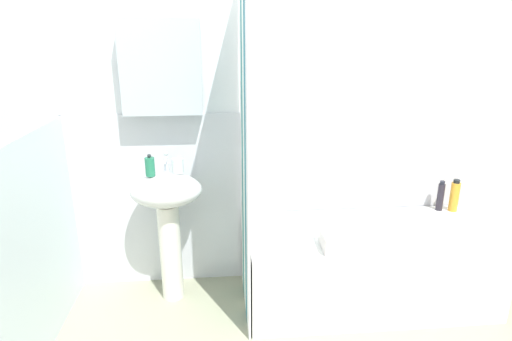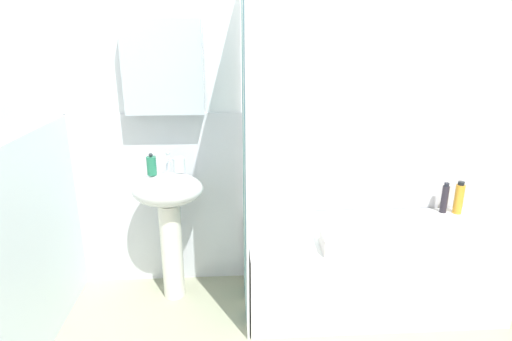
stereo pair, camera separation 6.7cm
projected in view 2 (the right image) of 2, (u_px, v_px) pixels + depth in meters
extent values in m
cube|color=white|center=(305.00, 111.00, 2.78)|extent=(3.60, 0.05, 2.40)
cube|color=silver|center=(303.00, 198.00, 2.93)|extent=(3.60, 0.02, 1.20)
cube|color=silver|center=(163.00, 68.00, 2.55)|extent=(0.48, 0.12, 0.56)
cube|color=silver|center=(11.00, 275.00, 1.99)|extent=(0.02, 1.81, 1.20)
cylinder|color=silver|center=(172.00, 251.00, 2.76)|extent=(0.14, 0.14, 0.66)
ellipsoid|color=silver|center=(168.00, 190.00, 2.63)|extent=(0.44, 0.34, 0.20)
cylinder|color=silver|center=(169.00, 166.00, 2.69)|extent=(0.03, 0.03, 0.05)
cylinder|color=silver|center=(167.00, 160.00, 2.62)|extent=(0.02, 0.10, 0.02)
sphere|color=silver|center=(168.00, 153.00, 2.66)|extent=(0.03, 0.03, 0.03)
cylinder|color=#267956|center=(152.00, 166.00, 2.58)|extent=(0.06, 0.06, 0.11)
sphere|color=#252E31|center=(151.00, 155.00, 2.55)|extent=(0.02, 0.02, 0.02)
cylinder|color=silver|center=(179.00, 165.00, 2.64)|extent=(0.07, 0.07, 0.09)
cube|color=white|center=(369.00, 267.00, 2.73)|extent=(1.56, 0.67, 0.50)
cube|color=white|center=(247.00, 172.00, 2.19)|extent=(0.01, 0.13, 2.00)
cube|color=#2B6D83|center=(246.00, 164.00, 2.32)|extent=(0.01, 0.13, 2.00)
cube|color=white|center=(245.00, 158.00, 2.45)|extent=(0.01, 0.13, 2.00)
cube|color=#2D767C|center=(244.00, 152.00, 2.57)|extent=(0.01, 0.13, 2.00)
cube|color=white|center=(244.00, 146.00, 2.70)|extent=(0.01, 0.13, 2.00)
cylinder|color=gold|center=(459.00, 199.00, 2.89)|extent=(0.06, 0.06, 0.21)
cylinder|color=black|center=(461.00, 183.00, 2.85)|extent=(0.04, 0.04, 0.02)
cylinder|color=#27222B|center=(444.00, 199.00, 2.90)|extent=(0.05, 0.05, 0.19)
cylinder|color=#21232D|center=(447.00, 185.00, 2.87)|extent=(0.03, 0.03, 0.02)
cube|color=silver|center=(346.00, 242.00, 2.41)|extent=(0.29, 0.21, 0.10)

